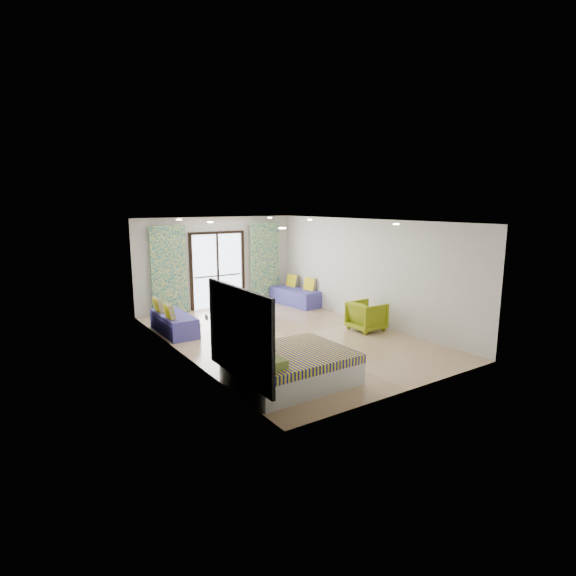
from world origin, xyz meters
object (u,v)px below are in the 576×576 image
daybed_right (296,296)px  coffee_table (262,306)px  daybed_left (174,323)px  bed (290,367)px  armchair (367,315)px

daybed_right → coffee_table: 1.96m
daybed_left → coffee_table: bearing=0.8°
daybed_left → coffee_table: size_ratio=2.37×
bed → daybed_left: bearing=98.9°
armchair → bed: bearing=116.9°
bed → daybed_left: daybed_left is taller
daybed_right → daybed_left: bearing=-173.8°
bed → armchair: size_ratio=2.53×
bed → daybed_right: bearing=54.5°
bed → daybed_left: (-0.64, 4.09, -0.03)m
daybed_left → armchair: size_ratio=2.14×
bed → coffee_table: bearing=65.8°
daybed_right → armchair: daybed_right is taller
daybed_left → coffee_table: (2.49, 0.03, 0.10)m
bed → coffee_table: coffee_table is taller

